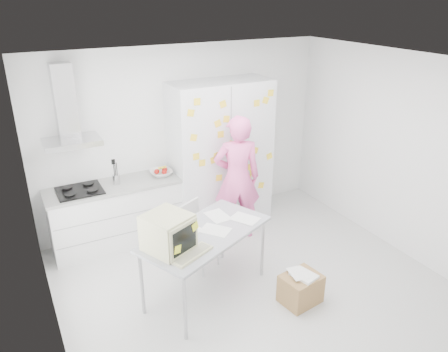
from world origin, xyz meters
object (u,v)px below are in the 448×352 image
desk (183,235)px  chair (196,231)px  person (237,178)px  cardboard_box (301,288)px

desk → chair: bearing=32.6°
desk → chair: desk is taller
chair → desk: bearing=-150.3°
person → chair: bearing=45.4°
desk → chair: (0.45, 0.68, -0.44)m
desk → cardboard_box: size_ratio=3.57×
person → chair: 1.04m
person → chair: person is taller
desk → cardboard_box: bearing=-48.9°
person → chair: size_ratio=2.06×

